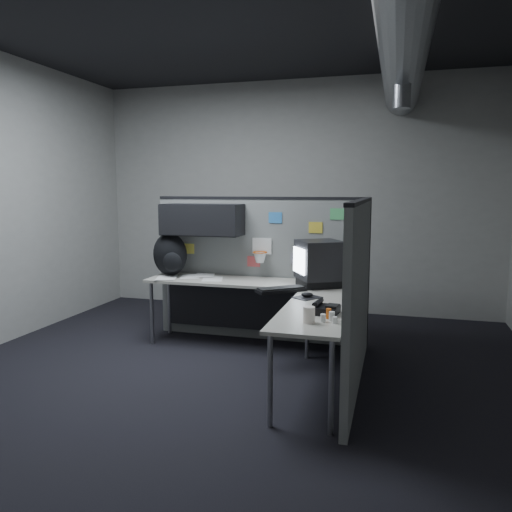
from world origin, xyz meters
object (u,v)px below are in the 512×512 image
(monitor, at_px, (319,263))
(keyboard, at_px, (281,290))
(desk, at_px, (266,298))
(backpack, at_px, (170,255))
(phone, at_px, (325,309))

(monitor, height_order, keyboard, monitor)
(desk, xyz_separation_m, keyboard, (0.19, -0.19, 0.14))
(monitor, bearing_deg, backpack, -170.64)
(phone, bearing_deg, monitor, 118.44)
(keyboard, distance_m, backpack, 1.52)
(keyboard, distance_m, phone, 0.91)
(desk, height_order, monitor, monitor)
(monitor, bearing_deg, phone, -64.11)
(desk, xyz_separation_m, monitor, (0.51, 0.18, 0.36))
(backpack, bearing_deg, keyboard, -34.47)
(desk, distance_m, phone, 1.18)
(desk, bearing_deg, keyboard, -43.65)
(keyboard, relative_size, phone, 2.02)
(monitor, xyz_separation_m, phone, (0.22, -1.10, -0.20))
(phone, relative_size, backpack, 0.49)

